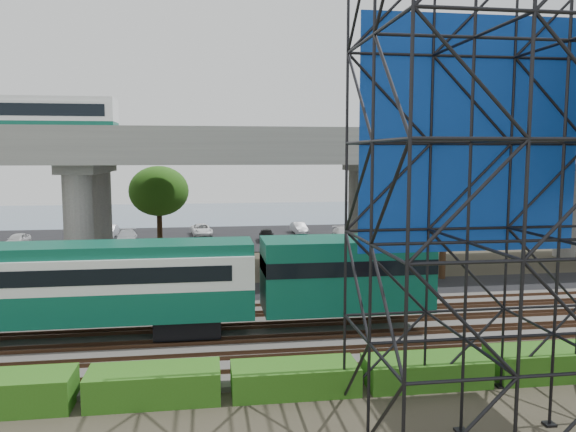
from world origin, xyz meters
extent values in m
plane|color=#474233|center=(0.00, 0.00, 0.00)|extent=(140.00, 140.00, 0.00)
cube|color=slate|center=(0.00, 2.00, 0.10)|extent=(90.00, 12.00, 0.20)
cube|color=black|center=(0.00, 10.50, 0.04)|extent=(90.00, 5.00, 0.08)
cube|color=black|center=(0.00, 34.00, 0.04)|extent=(90.00, 18.00, 0.08)
cube|color=slate|center=(0.00, 56.00, 0.01)|extent=(140.00, 40.00, 0.03)
cube|color=#472D1E|center=(0.00, -2.72, 0.28)|extent=(90.00, 0.08, 0.16)
cube|color=#472D1E|center=(0.00, -1.28, 0.28)|extent=(90.00, 0.08, 0.16)
cube|color=#472D1E|center=(0.00, -0.72, 0.28)|extent=(90.00, 0.08, 0.16)
cube|color=#472D1E|center=(0.00, 0.72, 0.28)|extent=(90.00, 0.08, 0.16)
cube|color=#472D1E|center=(0.00, 1.28, 0.28)|extent=(90.00, 0.08, 0.16)
cube|color=#472D1E|center=(0.00, 2.72, 0.28)|extent=(90.00, 0.08, 0.16)
cube|color=#472D1E|center=(0.00, 3.28, 0.28)|extent=(90.00, 0.08, 0.16)
cube|color=#472D1E|center=(0.00, 4.72, 0.28)|extent=(90.00, 0.08, 0.16)
cube|color=#472D1E|center=(0.00, 5.28, 0.28)|extent=(90.00, 0.08, 0.16)
cube|color=#472D1E|center=(0.00, 6.72, 0.28)|extent=(90.00, 0.08, 0.16)
cube|color=black|center=(-3.02, 2.00, 0.81)|extent=(3.00, 2.20, 0.90)
cube|color=#0B513E|center=(-9.52, 2.00, 1.96)|extent=(19.00, 3.00, 1.40)
cube|color=silver|center=(-9.52, 2.00, 3.41)|extent=(19.00, 3.00, 1.50)
cube|color=#0B513E|center=(-9.52, 2.00, 4.41)|extent=(19.00, 2.60, 0.50)
cube|color=black|center=(-8.52, 2.00, 3.46)|extent=(15.00, 3.06, 0.70)
cube|color=#0B513E|center=(4.48, 2.00, 2.96)|extent=(8.00, 3.00, 3.40)
cube|color=#9E9B93|center=(0.00, 16.00, 8.60)|extent=(80.00, 12.00, 1.20)
cube|color=#9E9B93|center=(0.00, 10.25, 9.75)|extent=(80.00, 0.50, 1.10)
cube|color=#9E9B93|center=(0.00, 21.75, 9.75)|extent=(80.00, 0.50, 1.10)
cylinder|color=#9E9B93|center=(-10.00, 12.50, 4.00)|extent=(1.80, 1.80, 8.00)
cylinder|color=#9E9B93|center=(-10.00, 19.50, 4.00)|extent=(1.80, 1.80, 8.00)
cube|color=#9E9B93|center=(-10.00, 16.00, 7.70)|extent=(2.40, 9.00, 0.60)
cylinder|color=#9E9B93|center=(10.00, 12.50, 4.00)|extent=(1.80, 1.80, 8.00)
cylinder|color=#9E9B93|center=(10.00, 19.50, 4.00)|extent=(1.80, 1.80, 8.00)
cube|color=#9E9B93|center=(10.00, 16.00, 7.70)|extent=(2.40, 9.00, 0.60)
cylinder|color=#9E9B93|center=(28.00, 19.50, 4.00)|extent=(1.80, 1.80, 8.00)
cube|color=black|center=(-14.07, 16.00, 9.55)|extent=(12.00, 2.50, 0.70)
cube|color=#0B513E|center=(-14.07, 16.00, 10.35)|extent=(12.00, 2.50, 0.90)
cube|color=silver|center=(-14.07, 16.00, 11.45)|extent=(12.00, 2.50, 1.30)
cube|color=black|center=(-14.07, 16.00, 11.50)|extent=(11.00, 2.56, 0.80)
cube|color=silver|center=(-14.07, 16.00, 12.25)|extent=(12.00, 2.40, 0.30)
cube|color=#0E3BA0|center=(7.17, -4.95, 9.30)|extent=(8.10, 0.08, 8.25)
cube|color=black|center=(7.17, -8.00, 0.04)|extent=(9.36, 6.36, 0.08)
cube|color=#2D5D15|center=(-9.00, -4.30, 0.60)|extent=(4.60, 1.80, 1.20)
cube|color=#2D5D15|center=(-4.00, -4.30, 0.58)|extent=(4.60, 1.80, 1.15)
cube|color=#2D5D15|center=(1.00, -4.30, 0.52)|extent=(4.60, 1.80, 1.03)
cube|color=#2D5D15|center=(6.00, -4.30, 0.51)|extent=(4.60, 1.80, 1.01)
cube|color=#2D5D15|center=(11.00, -4.30, 0.56)|extent=(4.60, 1.80, 1.12)
cylinder|color=#382314|center=(14.00, 12.50, 2.40)|extent=(0.44, 0.44, 4.80)
ellipsoid|color=#2D5D15|center=(14.00, 12.50, 5.60)|extent=(4.94, 4.94, 4.18)
cylinder|color=#382314|center=(-6.00, 24.00, 2.40)|extent=(0.44, 0.44, 4.80)
ellipsoid|color=#2D5D15|center=(-6.00, 24.00, 5.60)|extent=(4.94, 4.94, 4.18)
imported|color=black|center=(-8.38, 11.06, 0.72)|extent=(5.05, 3.59, 1.28)
imported|color=silver|center=(-19.56, 31.00, 0.71)|extent=(1.68, 3.76, 1.25)
imported|color=silver|center=(-12.12, 36.00, 0.71)|extent=(1.46, 3.86, 1.26)
imported|color=#B4B7BD|center=(-9.67, 31.00, 0.74)|extent=(2.16, 4.66, 1.32)
imported|color=white|center=(-2.64, 36.00, 0.68)|extent=(2.50, 4.51, 1.19)
imported|color=black|center=(3.75, 31.00, 0.69)|extent=(1.76, 3.69, 1.22)
imported|color=#A7A9AE|center=(7.86, 36.00, 0.67)|extent=(1.54, 3.68, 1.18)
imported|color=silver|center=(11.56, 31.00, 0.67)|extent=(1.71, 4.11, 1.19)
imported|color=#929699|center=(17.49, 36.00, 0.73)|extent=(2.28, 4.76, 1.31)
camera|label=1|loc=(-2.09, -23.72, 8.63)|focal=35.00mm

